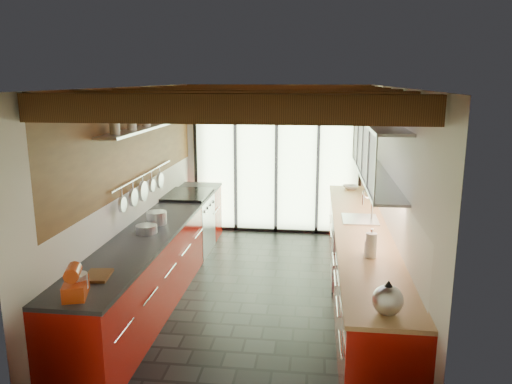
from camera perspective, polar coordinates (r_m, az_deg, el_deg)
ground at (r=6.53m, az=0.26°, el=-11.56°), size 5.50×5.50×0.00m
room_shell at (r=6.04m, az=0.27°, el=2.88°), size 5.50×5.50×5.50m
ceiling_beams at (r=6.33m, az=0.69°, el=10.69°), size 3.14×5.06×4.90m
glass_door at (r=8.69m, az=2.35°, el=5.96°), size 2.95×0.10×2.90m
left_counter at (r=6.62m, az=-10.86°, el=-7.16°), size 0.68×5.00×0.92m
range_stove at (r=7.94m, az=-7.70°, el=-3.59°), size 0.66×0.90×0.97m
right_counter at (r=6.35m, az=11.88°, el=-8.09°), size 0.68×5.00×0.92m
sink_assembly at (r=6.57m, az=11.91°, el=-2.78°), size 0.45×0.52×0.43m
upper_cabinets_right at (r=6.31m, az=13.65°, el=4.75°), size 0.34×3.00×3.00m
left_wall_fixtures at (r=6.52m, az=-12.50°, el=5.01°), size 0.28×2.60×0.96m
stand_mixer at (r=4.48m, az=-19.91°, el=-9.80°), size 0.26×0.35×0.28m
pot_large at (r=6.37m, az=-11.27°, el=-2.90°), size 0.32×0.32×0.16m
pot_small at (r=6.02m, az=-12.41°, el=-4.17°), size 0.32×0.32×0.10m
cutting_board at (r=4.86m, az=-17.64°, el=-9.09°), size 0.26×0.33×0.03m
kettle at (r=4.06m, az=14.82°, el=-11.66°), size 0.28×0.32×0.28m
paper_towel at (r=5.21m, az=13.02°, el=-5.98°), size 0.14×0.14×0.30m
soap_bottle at (r=5.31m, az=12.90°, el=-5.91°), size 0.11×0.11×0.20m
bowl at (r=8.37m, az=10.76°, el=0.54°), size 0.30×0.30×0.06m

